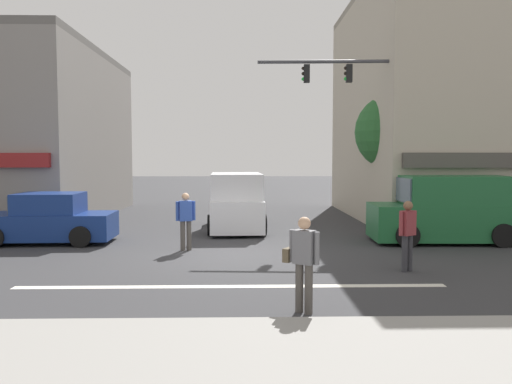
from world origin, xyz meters
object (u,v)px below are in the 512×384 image
object	(u,v)px
traffic_light_mast	(369,114)
pedestrian_far_side	(186,218)
sedan_crossing_leftbound	(48,221)
van_crossing_center	(236,203)
pedestrian_foreground_with_bag	(303,258)
van_crossing_rightbound	(448,211)
pedestrian_mid_crossing	(408,231)
street_tree	(394,132)

from	to	relation	value
traffic_light_mast	pedestrian_far_side	size ratio (longest dim) A/B	3.71
sedan_crossing_leftbound	van_crossing_center	xyz separation A→B (m)	(5.88, 2.79, 0.29)
sedan_crossing_leftbound	pedestrian_foreground_with_bag	distance (m)	10.24
pedestrian_foreground_with_bag	van_crossing_rightbound	bearing A→B (deg)	52.59
traffic_light_mast	pedestrian_foreground_with_bag	world-z (taller)	traffic_light_mast
van_crossing_center	pedestrian_foreground_with_bag	distance (m)	10.15
traffic_light_mast	van_crossing_center	xyz separation A→B (m)	(-4.58, 1.43, -3.17)
sedan_crossing_leftbound	pedestrian_mid_crossing	distance (m)	10.87
street_tree	pedestrian_mid_crossing	world-z (taller)	street_tree
van_crossing_rightbound	van_crossing_center	distance (m)	7.37
street_tree	traffic_light_mast	bearing A→B (deg)	-125.27
van_crossing_center	traffic_light_mast	bearing A→B (deg)	-17.38
van_crossing_center	van_crossing_rightbound	bearing A→B (deg)	-23.66
sedan_crossing_leftbound	pedestrian_mid_crossing	bearing A→B (deg)	-22.58
van_crossing_center	pedestrian_mid_crossing	bearing A→B (deg)	-59.20
sedan_crossing_leftbound	pedestrian_foreground_with_bag	xyz separation A→B (m)	(7.21, -7.27, 0.24)
pedestrian_foreground_with_bag	pedestrian_far_side	bearing A→B (deg)	114.67
van_crossing_center	pedestrian_mid_crossing	xyz separation A→B (m)	(4.15, -6.97, -0.06)
traffic_light_mast	sedan_crossing_leftbound	size ratio (longest dim) A/B	1.49
van_crossing_rightbound	sedan_crossing_leftbound	world-z (taller)	van_crossing_rightbound
sedan_crossing_leftbound	traffic_light_mast	bearing A→B (deg)	7.40
traffic_light_mast	pedestrian_mid_crossing	xyz separation A→B (m)	(-0.43, -5.53, -3.23)
street_tree	sedan_crossing_leftbound	size ratio (longest dim) A/B	1.25
van_crossing_center	pedestrian_mid_crossing	distance (m)	8.11
street_tree	pedestrian_far_side	world-z (taller)	street_tree
traffic_light_mast	sedan_crossing_leftbound	bearing A→B (deg)	-172.60
traffic_light_mast	van_crossing_rightbound	xyz separation A→B (m)	(2.17, -1.53, -3.17)
pedestrian_mid_crossing	van_crossing_center	bearing A→B (deg)	120.80
pedestrian_far_side	van_crossing_center	bearing A→B (deg)	71.57
pedestrian_far_side	van_crossing_rightbound	bearing A→B (deg)	8.37
street_tree	traffic_light_mast	distance (m)	2.63
van_crossing_rightbound	sedan_crossing_leftbound	size ratio (longest dim) A/B	1.13
sedan_crossing_leftbound	pedestrian_mid_crossing	xyz separation A→B (m)	(10.03, -4.17, 0.24)
pedestrian_far_side	traffic_light_mast	bearing A→B (deg)	24.53
sedan_crossing_leftbound	pedestrian_far_side	world-z (taller)	pedestrian_far_side
pedestrian_foreground_with_bag	pedestrian_far_side	world-z (taller)	same
van_crossing_center	pedestrian_foreground_with_bag	world-z (taller)	van_crossing_center
sedan_crossing_leftbound	pedestrian_far_side	size ratio (longest dim) A/B	2.48
pedestrian_mid_crossing	street_tree	bearing A→B (deg)	75.89
van_crossing_rightbound	pedestrian_mid_crossing	distance (m)	4.78
pedestrian_foreground_with_bag	sedan_crossing_leftbound	bearing A→B (deg)	134.76
traffic_light_mast	pedestrian_mid_crossing	world-z (taller)	traffic_light_mast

